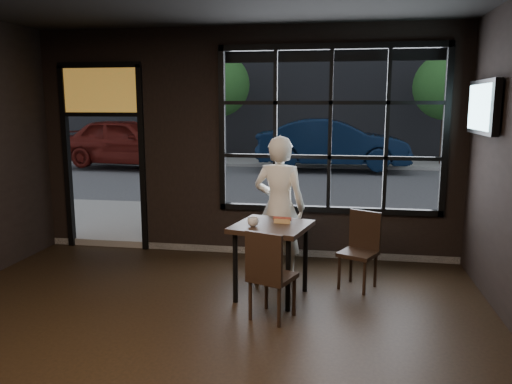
% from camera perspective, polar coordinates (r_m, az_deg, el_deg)
% --- Properties ---
extents(window_frame, '(3.06, 0.12, 2.28)m').
position_cam_1_polar(window_frame, '(6.89, 8.46, 7.01)').
color(window_frame, black).
rests_on(window_frame, ground).
extents(stained_transom, '(1.20, 0.06, 0.70)m').
position_cam_1_polar(stained_transom, '(7.69, -17.33, 11.07)').
color(stained_transom, orange).
rests_on(stained_transom, ground).
extents(street_asphalt, '(60.00, 41.00, 0.04)m').
position_cam_1_polar(street_asphalt, '(27.50, 6.79, 5.43)').
color(street_asphalt, '#545456').
rests_on(street_asphalt, ground).
extents(cafe_table, '(0.94, 0.94, 0.85)m').
position_cam_1_polar(cafe_table, '(5.63, 1.76, -7.84)').
color(cafe_table, black).
rests_on(cafe_table, floor).
extents(chair_near, '(0.52, 0.52, 0.93)m').
position_cam_1_polar(chair_near, '(5.08, 1.91, -9.33)').
color(chair_near, black).
rests_on(chair_near, floor).
extents(chair_window, '(0.52, 0.52, 0.90)m').
position_cam_1_polar(chair_window, '(6.00, 11.59, -6.63)').
color(chair_window, black).
rests_on(chair_window, floor).
extents(man, '(0.70, 0.51, 1.78)m').
position_cam_1_polar(man, '(6.19, 2.69, -1.75)').
color(man, white).
rests_on(man, floor).
extents(hotdog, '(0.21, 0.10, 0.06)m').
position_cam_1_polar(hotdog, '(5.57, 3.03, -3.27)').
color(hotdog, tan).
rests_on(hotdog, cafe_table).
extents(cup, '(0.15, 0.15, 0.10)m').
position_cam_1_polar(cup, '(5.41, -0.34, -3.45)').
color(cup, silver).
rests_on(cup, cafe_table).
extents(tv, '(0.12, 1.04, 0.61)m').
position_cam_1_polar(tv, '(6.27, 24.56, 8.81)').
color(tv, black).
rests_on(tv, wall_right).
extents(navy_car, '(4.86, 1.83, 1.58)m').
position_cam_1_polar(navy_car, '(16.28, 8.71, 5.48)').
color(navy_car, black).
rests_on(navy_car, street_asphalt).
extents(maroon_car, '(4.89, 2.40, 1.61)m').
position_cam_1_polar(maroon_car, '(17.21, -14.33, 5.56)').
color(maroon_car, '#58120D').
rests_on(maroon_car, street_asphalt).
extents(tree_left, '(2.36, 2.36, 4.03)m').
position_cam_1_polar(tree_left, '(18.74, -4.42, 12.10)').
color(tree_left, '#332114').
rests_on(tree_left, street_asphalt).
extents(tree_right, '(2.26, 2.26, 3.86)m').
position_cam_1_polar(tree_right, '(18.50, 20.96, 11.15)').
color(tree_right, '#332114').
rests_on(tree_right, street_asphalt).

